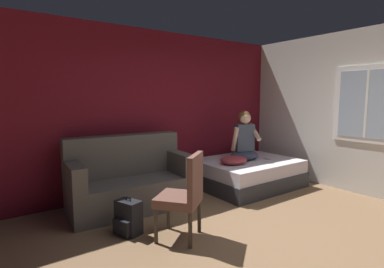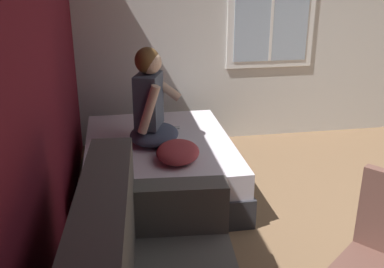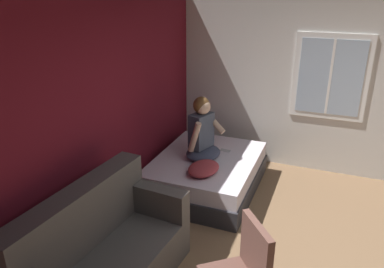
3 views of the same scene
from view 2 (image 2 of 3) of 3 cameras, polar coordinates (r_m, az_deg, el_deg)
wall_back_accent at (r=2.70m, az=-20.57°, el=5.02°), size 9.98×0.16×2.70m
wall_side_with_window at (r=5.62m, az=13.60°, el=13.45°), size 0.19×6.67×2.70m
bed at (r=4.27m, az=-4.17°, el=-3.92°), size 1.74×1.38×0.48m
person_seated at (r=4.03m, az=-5.20°, el=3.64°), size 0.63×0.58×0.88m
throw_pillow at (r=3.75m, az=-1.80°, el=-2.29°), size 0.54×0.45×0.14m
cell_phone at (r=4.49m, az=-2.49°, el=0.80°), size 0.08×0.15×0.01m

